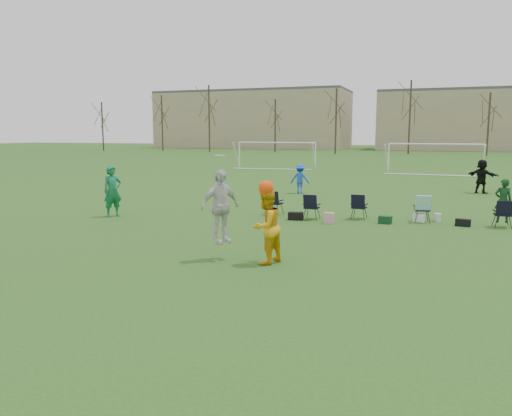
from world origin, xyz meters
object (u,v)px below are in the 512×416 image
at_px(fielder_black, 482,176).
at_px(goal_left, 277,148).
at_px(goal_mid, 435,150).
at_px(fielder_blue, 300,179).
at_px(center_contest, 246,217).
at_px(fielder_green_near, 113,191).

distance_m(fielder_black, goal_left, 22.34).
relative_size(fielder_black, goal_mid, 0.25).
bearing_deg(fielder_blue, center_contest, 94.49).
height_order(fielder_black, center_contest, center_contest).
distance_m(fielder_green_near, goal_mid, 28.99).
distance_m(goal_left, goal_mid, 14.14).
distance_m(fielder_green_near, center_contest, 8.86).
distance_m(fielder_blue, center_contest, 14.98).
bearing_deg(goal_mid, fielder_black, -75.22).
xyz_separation_m(fielder_black, goal_left, (-16.48, 15.04, 0.99)).
bearing_deg(fielder_blue, fielder_black, -164.91).
bearing_deg(fielder_green_near, fielder_black, -15.27).
height_order(goal_left, goal_mid, same).
bearing_deg(goal_mid, goal_left, 175.87).
relative_size(fielder_green_near, center_contest, 0.73).
relative_size(fielder_blue, fielder_black, 0.86).
relative_size(goal_left, goal_mid, 1.00).
xyz_separation_m(fielder_blue, goal_left, (-7.11, 18.46, 1.12)).
height_order(fielder_black, goal_left, goal_left).
relative_size(fielder_green_near, fielder_blue, 1.26).
distance_m(fielder_blue, fielder_black, 9.98).
bearing_deg(fielder_black, fielder_blue, 52.45).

